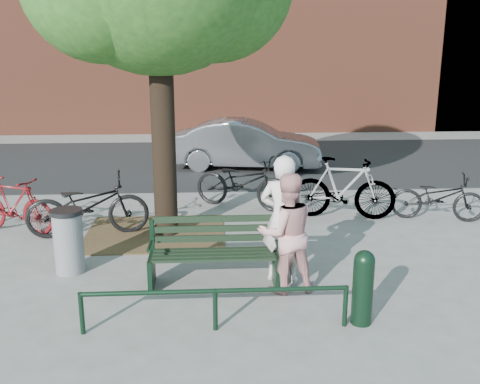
{
  "coord_description": "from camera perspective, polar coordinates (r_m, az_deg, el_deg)",
  "views": [
    {
      "loc": [
        -0.05,
        -6.74,
        3.09
      ],
      "look_at": [
        0.41,
        1.0,
        1.05
      ],
      "focal_mm": 40.0,
      "sensor_mm": 36.0,
      "label": 1
    }
  ],
  "objects": [
    {
      "name": "ground",
      "position": [
        7.42,
        -2.77,
        -9.92
      ],
      "size": [
        90.0,
        90.0,
        0.0
      ],
      "primitive_type": "plane",
      "color": "gray",
      "rests_on": "ground"
    },
    {
      "name": "dirt_pit",
      "position": [
        9.51,
        -9.0,
        -4.37
      ],
      "size": [
        2.4,
        2.0,
        0.02
      ],
      "primitive_type": "cube",
      "color": "brown",
      "rests_on": "ground"
    },
    {
      "name": "road",
      "position": [
        15.55,
        -3.19,
        3.27
      ],
      "size": [
        40.0,
        7.0,
        0.01
      ],
      "primitive_type": "cube",
      "color": "black",
      "rests_on": "ground"
    },
    {
      "name": "park_bench",
      "position": [
        7.31,
        -2.83,
        -6.25
      ],
      "size": [
        1.74,
        0.54,
        0.97
      ],
      "color": "black",
      "rests_on": "ground"
    },
    {
      "name": "guard_railing",
      "position": [
        6.16,
        -2.67,
        -11.16
      ],
      "size": [
        3.06,
        0.06,
        0.51
      ],
      "color": "black",
      "rests_on": "ground"
    },
    {
      "name": "person_left",
      "position": [
        7.31,
        4.61,
        -2.89
      ],
      "size": [
        0.76,
        0.63,
        1.77
      ],
      "primitive_type": "imported",
      "rotation": [
        0.0,
        0.0,
        2.77
      ],
      "color": "silver",
      "rests_on": "ground"
    },
    {
      "name": "person_right",
      "position": [
        7.01,
        4.98,
        -4.39
      ],
      "size": [
        0.87,
        0.73,
        1.6
      ],
      "primitive_type": "imported",
      "rotation": [
        0.0,
        0.0,
        3.3
      ],
      "color": "#CC8E8C",
      "rests_on": "ground"
    },
    {
      "name": "bollard",
      "position": [
        6.42,
        12.98,
        -9.62
      ],
      "size": [
        0.24,
        0.24,
        0.91
      ],
      "color": "black",
      "rests_on": "ground"
    },
    {
      "name": "litter_bin",
      "position": [
        8.05,
        -17.83,
        -4.97
      ],
      "size": [
        0.46,
        0.46,
        0.94
      ],
      "color": "gray",
      "rests_on": "ground"
    },
    {
      "name": "bicycle_a",
      "position": [
        9.53,
        -15.93,
        -1.37
      ],
      "size": [
        2.15,
        1.05,
        1.08
      ],
      "primitive_type": "imported",
      "rotation": [
        0.0,
        0.0,
        1.74
      ],
      "color": "black",
      "rests_on": "ground"
    },
    {
      "name": "bicycle_b",
      "position": [
        10.14,
        -23.04,
        -1.24
      ],
      "size": [
        1.74,
        1.1,
        1.01
      ],
      "primitive_type": "imported",
      "rotation": [
        0.0,
        0.0,
        1.16
      ],
      "color": "#560C0F",
      "rests_on": "ground"
    },
    {
      "name": "bicycle_c",
      "position": [
        10.81,
        0.23,
        1.05
      ],
      "size": [
        2.14,
        1.56,
        1.07
      ],
      "primitive_type": "imported",
      "rotation": [
        0.0,
        0.0,
        1.1
      ],
      "color": "black",
      "rests_on": "ground"
    },
    {
      "name": "bicycle_d",
      "position": [
        10.3,
        10.92,
        0.41
      ],
      "size": [
        2.05,
        0.97,
        1.18
      ],
      "primitive_type": "imported",
      "rotation": [
        0.0,
        0.0,
        1.35
      ],
      "color": "gray",
      "rests_on": "ground"
    },
    {
      "name": "bicycle_e",
      "position": [
        10.71,
        20.36,
        -0.52
      ],
      "size": [
        1.79,
        1.01,
        0.89
      ],
      "primitive_type": "imported",
      "rotation": [
        0.0,
        0.0,
        1.31
      ],
      "color": "black",
      "rests_on": "ground"
    },
    {
      "name": "parked_car",
      "position": [
        14.52,
        0.71,
        5.1
      ],
      "size": [
        4.19,
        2.0,
        1.32
      ],
      "primitive_type": "imported",
      "rotation": [
        0.0,
        0.0,
        1.42
      ],
      "color": "slate",
      "rests_on": "ground"
    }
  ]
}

